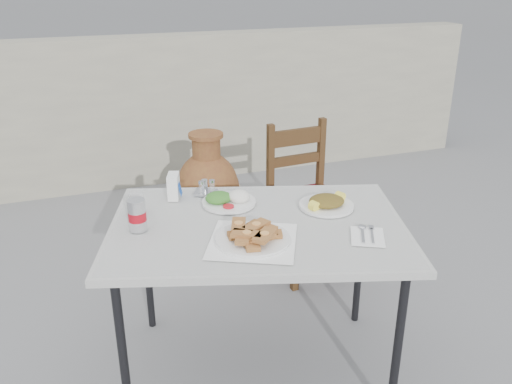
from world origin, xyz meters
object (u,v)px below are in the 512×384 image
object	(u,v)px
soda_can	(137,215)
chair	(305,198)
napkin_holder	(174,186)
condiment_caddy	(206,189)
cola_glass	(137,205)
salad_rice_plate	(228,199)
terracotta_urn	(208,192)
pide_plate	(253,234)
salad_chopped_plate	(327,203)
cafe_table	(258,234)

from	to	relation	value
soda_can	chair	bearing A→B (deg)	31.76
napkin_holder	condiment_caddy	xyz separation A→B (m)	(0.15, -0.01, -0.03)
cola_glass	condiment_caddy	world-z (taller)	cola_glass
salad_rice_plate	soda_can	bearing A→B (deg)	-163.61
soda_can	terracotta_urn	distance (m)	1.40
pide_plate	salad_chopped_plate	xyz separation A→B (m)	(0.41, 0.19, -0.01)
soda_can	napkin_holder	distance (m)	0.33
condiment_caddy	pide_plate	bearing A→B (deg)	-84.62
chair	cafe_table	bearing A→B (deg)	-131.30
pide_plate	napkin_holder	size ratio (longest dim) A/B	3.87
cafe_table	salad_rice_plate	world-z (taller)	salad_rice_plate
pide_plate	condiment_caddy	world-z (taller)	condiment_caddy
salad_chopped_plate	soda_can	world-z (taller)	soda_can
salad_rice_plate	cola_glass	distance (m)	0.39
cola_glass	napkin_holder	world-z (taller)	napkin_holder
cafe_table	cola_glass	world-z (taller)	cola_glass
napkin_holder	salad_chopped_plate	bearing A→B (deg)	-9.85
salad_chopped_plate	terracotta_urn	world-z (taller)	salad_chopped_plate
salad_chopped_plate	soda_can	size ratio (longest dim) A/B	1.85
salad_rice_plate	salad_chopped_plate	distance (m)	0.43
soda_can	cola_glass	xyz separation A→B (m)	(0.02, 0.15, -0.02)
condiment_caddy	cafe_table	bearing A→B (deg)	-71.93
condiment_caddy	soda_can	bearing A→B (deg)	-143.11
soda_can	condiment_caddy	xyz separation A→B (m)	(0.35, 0.26, -0.04)
salad_rice_plate	salad_chopped_plate	size ratio (longest dim) A/B	1.00
salad_chopped_plate	cola_glass	size ratio (longest dim) A/B	2.61
chair	soda_can	bearing A→B (deg)	-152.31
salad_chopped_plate	cola_glass	xyz separation A→B (m)	(-0.78, 0.21, 0.02)
soda_can	condiment_caddy	distance (m)	0.44
cola_glass	salad_chopped_plate	bearing A→B (deg)	-14.64
salad_rice_plate	terracotta_urn	size ratio (longest dim) A/B	0.32
salad_rice_plate	condiment_caddy	bearing A→B (deg)	114.44
pide_plate	chair	world-z (taller)	chair
salad_rice_plate	terracotta_urn	xyz separation A→B (m)	(0.18, 1.06, -0.41)
cafe_table	chair	distance (m)	0.96
pide_plate	soda_can	xyz separation A→B (m)	(-0.40, 0.25, 0.03)
cafe_table	terracotta_urn	xyz separation A→B (m)	(0.12, 1.29, -0.34)
cafe_table	soda_can	distance (m)	0.49
salad_rice_plate	cafe_table	bearing A→B (deg)	-76.13
salad_chopped_plate	condiment_caddy	world-z (taller)	condiment_caddy
condiment_caddy	salad_chopped_plate	bearing A→B (deg)	-34.92
soda_can	cola_glass	world-z (taller)	soda_can
chair	cola_glass	bearing A→B (deg)	-158.16
chair	condiment_caddy	bearing A→B (deg)	-155.15
soda_can	chair	xyz separation A→B (m)	(1.04, 0.64, -0.34)
soda_can	napkin_holder	bearing A→B (deg)	53.12
salad_rice_plate	soda_can	distance (m)	0.43
pide_plate	salad_rice_plate	distance (m)	0.37
salad_rice_plate	napkin_holder	xyz separation A→B (m)	(-0.21, 0.15, 0.03)
salad_rice_plate	cola_glass	world-z (taller)	cola_glass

